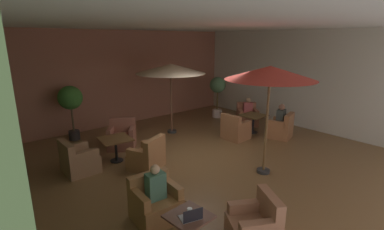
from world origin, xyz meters
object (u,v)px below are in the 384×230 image
object	(u,v)px
armchair_front_left_east	(255,226)
patron_by_window	(248,107)
armchair_mid_center_north	(79,160)
potted_tree_left_corner	(71,101)
cafe_table_mid_center	(116,143)
armchair_front_right_east	(281,128)
armchair_mid_center_east	(147,157)
armchair_front_right_south	(247,117)
open_laptop	(191,216)
patio_umbrella_tall_red	(270,74)
patron_blue_shirt	(156,184)
iced_drink_cup	(190,212)
cafe_table_front_left	(189,225)
armchair_front_left_south	(155,203)
patio_umbrella_center_beige	(171,69)
potted_tree_mid_left	(218,89)
cafe_table_front_right	(253,118)
armchair_front_right_north	(235,130)
patron_with_friend	(281,116)
armchair_mid_center_south	(122,137)

from	to	relation	value
armchair_front_left_east	patron_by_window	size ratio (longest dim) A/B	1.50
armchair_front_left_east	armchair_mid_center_north	xyz separation A→B (m)	(-1.30, 4.42, 0.00)
potted_tree_left_corner	cafe_table_mid_center	bearing A→B (deg)	-82.75
armchair_front_right_east	armchair_mid_center_east	xyz separation A→B (m)	(-4.67, 0.84, -0.02)
armchair_front_right_south	open_laptop	bearing A→B (deg)	-146.82
patio_umbrella_tall_red	patron_blue_shirt	xyz separation A→B (m)	(-3.09, 0.09, -1.73)
armchair_mid_center_north	iced_drink_cup	bearing A→B (deg)	-84.45
armchair_front_right_south	patron_blue_shirt	world-z (taller)	patron_blue_shirt
patron_blue_shirt	open_laptop	xyz separation A→B (m)	(-0.10, -1.13, -0.02)
cafe_table_mid_center	potted_tree_left_corner	xyz separation A→B (m)	(-0.32, 2.48, 0.78)
cafe_table_front_left	armchair_mid_center_east	world-z (taller)	armchair_mid_center_east
armchair_front_right_east	armchair_mid_center_east	distance (m)	4.74
cafe_table_front_left	armchair_mid_center_east	size ratio (longest dim) A/B	0.64
potted_tree_left_corner	armchair_front_left_south	bearing A→B (deg)	-92.83
patio_umbrella_center_beige	potted_tree_mid_left	distance (m)	2.92
armchair_mid_center_north	cafe_table_front_right	bearing A→B (deg)	-7.72
armchair_front_right_east	patron_by_window	world-z (taller)	patron_by_window
armchair_front_right_north	open_laptop	world-z (taller)	armchair_front_right_north
armchair_mid_center_north	patron_with_friend	size ratio (longest dim) A/B	1.19
patron_blue_shirt	patron_with_friend	distance (m)	5.79
cafe_table_front_left	patio_umbrella_center_beige	size ratio (longest dim) A/B	0.27
armchair_front_right_north	patio_umbrella_center_beige	size ratio (longest dim) A/B	0.36
patron_by_window	armchair_front_left_east	bearing A→B (deg)	-139.38
patron_with_friend	patio_umbrella_center_beige	bearing A→B (deg)	131.99
patron_blue_shirt	patio_umbrella_center_beige	bearing A→B (deg)	51.04
cafe_table_front_left	armchair_mid_center_south	bearing A→B (deg)	75.42
cafe_table_mid_center	open_laptop	bearing A→B (deg)	-99.64
patio_umbrella_center_beige	potted_tree_mid_left	world-z (taller)	patio_umbrella_center_beige
potted_tree_left_corner	armchair_mid_center_south	bearing A→B (deg)	-61.53
armchair_mid_center_north	potted_tree_left_corner	world-z (taller)	potted_tree_left_corner
armchair_front_left_south	patron_by_window	xyz separation A→B (m)	(5.97, 2.79, 0.39)
open_laptop	armchair_front_right_east	bearing A→B (deg)	21.42
armchair_mid_center_north	patron_blue_shirt	world-z (taller)	patron_blue_shirt
patio_umbrella_center_beige	potted_tree_mid_left	size ratio (longest dim) A/B	1.42
potted_tree_left_corner	iced_drink_cup	world-z (taller)	potted_tree_left_corner
cafe_table_front_left	open_laptop	xyz separation A→B (m)	(-0.03, -0.10, 0.21)
potted_tree_left_corner	iced_drink_cup	distance (m)	6.44
potted_tree_mid_left	patron_by_window	bearing A→B (deg)	-86.24
cafe_table_front_left	patio_umbrella_center_beige	distance (m)	6.19
armchair_mid_center_south	patron_with_friend	world-z (taller)	patron_with_friend
armchair_mid_center_east	patio_umbrella_center_beige	size ratio (longest dim) A/B	0.42
armchair_front_right_east	armchair_mid_center_south	size ratio (longest dim) A/B	0.83
patron_with_friend	armchair_front_right_south	bearing A→B (deg)	78.73
cafe_table_front_right	armchair_mid_center_north	distance (m)	5.87
armchair_mid_center_east	patio_umbrella_tall_red	size ratio (longest dim) A/B	0.39
armchair_front_left_south	patron_blue_shirt	size ratio (longest dim) A/B	1.28
potted_tree_mid_left	patron_blue_shirt	bearing A→B (deg)	-143.23
cafe_table_front_left	armchair_mid_center_north	world-z (taller)	armchair_mid_center_north
armchair_front_right_south	cafe_table_front_left	bearing A→B (deg)	-147.34
armchair_front_left_east	armchair_front_right_south	size ratio (longest dim) A/B	0.92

